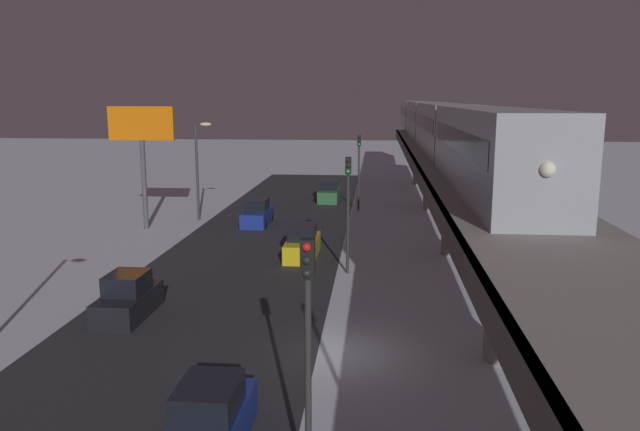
{
  "coord_description": "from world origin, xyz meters",
  "views": [
    {
      "loc": [
        -1.48,
        22.1,
        9.5
      ],
      "look_at": [
        2.61,
        -22.55,
        1.01
      ],
      "focal_mm": 34.97,
      "sensor_mm": 36.0,
      "label": 1
    }
  ],
  "objects_px": {
    "sedan_blue": "(257,214)",
    "sedan_blue_2": "(209,424)",
    "traffic_light_mid": "(348,198)",
    "subway_train": "(433,122)",
    "sedan_green_2": "(329,192)",
    "sedan_black": "(128,299)",
    "traffic_light_far": "(359,161)",
    "sedan_yellow": "(302,244)",
    "traffic_light_near": "(308,332)",
    "commercial_billboard": "(142,136)"
  },
  "relations": [
    {
      "from": "traffic_light_near",
      "to": "commercial_billboard",
      "type": "relative_size",
      "value": 0.72
    },
    {
      "from": "sedan_blue",
      "to": "commercial_billboard",
      "type": "bearing_deg",
      "value": 16.49
    },
    {
      "from": "sedan_blue_2",
      "to": "traffic_light_mid",
      "type": "relative_size",
      "value": 0.7
    },
    {
      "from": "sedan_yellow",
      "to": "traffic_light_mid",
      "type": "relative_size",
      "value": 0.72
    },
    {
      "from": "sedan_blue",
      "to": "sedan_yellow",
      "type": "distance_m",
      "value": 10.52
    },
    {
      "from": "sedan_green_2",
      "to": "sedan_blue_2",
      "type": "height_order",
      "value": "same"
    },
    {
      "from": "sedan_green_2",
      "to": "sedan_yellow",
      "type": "bearing_deg",
      "value": -90.0
    },
    {
      "from": "sedan_blue_2",
      "to": "sedan_black",
      "type": "bearing_deg",
      "value": 122.32
    },
    {
      "from": "sedan_blue_2",
      "to": "traffic_light_near",
      "type": "bearing_deg",
      "value": -31.03
    },
    {
      "from": "commercial_billboard",
      "to": "sedan_black",
      "type": "bearing_deg",
      "value": 108.32
    },
    {
      "from": "sedan_blue_2",
      "to": "sedan_black",
      "type": "xyz_separation_m",
      "value": [
        6.4,
        -10.12,
        -0.0
      ]
    },
    {
      "from": "sedan_blue",
      "to": "commercial_billboard",
      "type": "height_order",
      "value": "commercial_billboard"
    },
    {
      "from": "sedan_yellow",
      "to": "sedan_blue_2",
      "type": "bearing_deg",
      "value": -90.0
    },
    {
      "from": "sedan_black",
      "to": "traffic_light_near",
      "type": "height_order",
      "value": "traffic_light_near"
    },
    {
      "from": "subway_train",
      "to": "sedan_green_2",
      "type": "height_order",
      "value": "subway_train"
    },
    {
      "from": "sedan_blue_2",
      "to": "commercial_billboard",
      "type": "distance_m",
      "value": 31.59
    },
    {
      "from": "sedan_green_2",
      "to": "commercial_billboard",
      "type": "bearing_deg",
      "value": -132.01
    },
    {
      "from": "sedan_black",
      "to": "traffic_light_far",
      "type": "height_order",
      "value": "traffic_light_far"
    },
    {
      "from": "sedan_blue",
      "to": "sedan_blue_2",
      "type": "bearing_deg",
      "value": 98.52
    },
    {
      "from": "sedan_blue",
      "to": "sedan_green_2",
      "type": "height_order",
      "value": "same"
    },
    {
      "from": "sedan_blue",
      "to": "commercial_billboard",
      "type": "relative_size",
      "value": 0.51
    },
    {
      "from": "sedan_black",
      "to": "sedan_blue",
      "type": "bearing_deg",
      "value": -94.99
    },
    {
      "from": "sedan_black",
      "to": "traffic_light_far",
      "type": "xyz_separation_m",
      "value": [
        -9.3,
        -27.32,
        3.4
      ]
    },
    {
      "from": "subway_train",
      "to": "traffic_light_far",
      "type": "relative_size",
      "value": 11.57
    },
    {
      "from": "sedan_blue_2",
      "to": "sedan_yellow",
      "type": "relative_size",
      "value": 0.97
    },
    {
      "from": "sedan_blue_2",
      "to": "traffic_light_far",
      "type": "height_order",
      "value": "traffic_light_far"
    },
    {
      "from": "traffic_light_far",
      "to": "subway_train",
      "type": "bearing_deg",
      "value": -162.56
    },
    {
      "from": "sedan_blue",
      "to": "traffic_light_mid",
      "type": "xyz_separation_m",
      "value": [
        -7.5,
        12.88,
        3.41
      ]
    },
    {
      "from": "sedan_black",
      "to": "commercial_billboard",
      "type": "distance_m",
      "value": 20.18
    },
    {
      "from": "sedan_blue",
      "to": "sedan_black",
      "type": "bearing_deg",
      "value": 85.01
    },
    {
      "from": "sedan_blue",
      "to": "sedan_blue_2",
      "type": "relative_size",
      "value": 1.01
    },
    {
      "from": "traffic_light_near",
      "to": "sedan_black",
      "type": "bearing_deg",
      "value": -51.9
    },
    {
      "from": "traffic_light_near",
      "to": "traffic_light_far",
      "type": "height_order",
      "value": "same"
    },
    {
      "from": "sedan_green_2",
      "to": "traffic_light_mid",
      "type": "bearing_deg",
      "value": -83.21
    },
    {
      "from": "traffic_light_mid",
      "to": "subway_train",
      "type": "bearing_deg",
      "value": -106.14
    },
    {
      "from": "sedan_blue",
      "to": "sedan_black",
      "type": "relative_size",
      "value": 1.08
    },
    {
      "from": "traffic_light_mid",
      "to": "traffic_light_far",
      "type": "relative_size",
      "value": 1.0
    },
    {
      "from": "sedan_yellow",
      "to": "traffic_light_near",
      "type": "distance_m",
      "value": 23.43
    },
    {
      "from": "sedan_blue",
      "to": "traffic_light_near",
      "type": "height_order",
      "value": "traffic_light_near"
    },
    {
      "from": "sedan_green_2",
      "to": "sedan_yellow",
      "type": "height_order",
      "value": "same"
    },
    {
      "from": "sedan_blue",
      "to": "traffic_light_near",
      "type": "distance_m",
      "value": 33.49
    },
    {
      "from": "sedan_black",
      "to": "sedan_yellow",
      "type": "bearing_deg",
      "value": -119.87
    },
    {
      "from": "sedan_blue",
      "to": "traffic_light_mid",
      "type": "height_order",
      "value": "traffic_light_mid"
    },
    {
      "from": "sedan_green_2",
      "to": "traffic_light_mid",
      "type": "height_order",
      "value": "traffic_light_mid"
    },
    {
      "from": "sedan_green_2",
      "to": "traffic_light_near",
      "type": "distance_m",
      "value": 44.19
    },
    {
      "from": "sedan_green_2",
      "to": "commercial_billboard",
      "type": "height_order",
      "value": "commercial_billboard"
    },
    {
      "from": "sedan_yellow",
      "to": "traffic_light_near",
      "type": "xyz_separation_m",
      "value": [
        -2.9,
        23.0,
        3.4
      ]
    },
    {
      "from": "subway_train",
      "to": "traffic_light_near",
      "type": "bearing_deg",
      "value": 81.38
    },
    {
      "from": "subway_train",
      "to": "sedan_yellow",
      "type": "height_order",
      "value": "subway_train"
    },
    {
      "from": "sedan_blue",
      "to": "traffic_light_near",
      "type": "relative_size",
      "value": 0.7
    }
  ]
}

